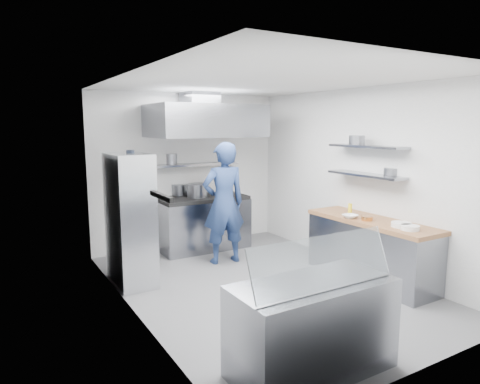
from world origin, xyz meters
TOP-DOWN VIEW (x-y plane):
  - floor at (0.00, 0.00)m, footprint 5.00×5.00m
  - ceiling at (0.00, 0.00)m, footprint 5.00×5.00m
  - wall_back at (0.00, 2.50)m, footprint 3.60×2.80m
  - wall_front at (0.00, -2.50)m, footprint 3.60×2.80m
  - wall_left at (-1.80, 0.00)m, footprint 2.80×5.00m
  - wall_right at (1.80, 0.00)m, footprint 2.80×5.00m
  - gas_range at (0.10, 2.10)m, footprint 1.60×0.80m
  - cooktop at (0.10, 2.10)m, footprint 1.57×0.78m
  - stock_pot_left at (-0.18, 2.48)m, footprint 0.29×0.29m
  - stock_pot_mid at (0.00, 2.08)m, footprint 0.38×0.38m
  - over_range_shelf at (0.10, 2.34)m, footprint 1.60×0.30m
  - shelf_pot_a at (-0.31, 2.57)m, footprint 0.25×0.25m
  - extractor_hood at (0.10, 1.93)m, footprint 1.90×1.15m
  - hood_duct at (0.10, 2.15)m, footprint 0.55×0.55m
  - red_firebox at (-1.25, 2.44)m, footprint 0.22×0.10m
  - chef at (0.05, 1.20)m, footprint 0.76×0.55m
  - wire_rack at (-1.53, 1.04)m, footprint 0.50×0.90m
  - rack_bin_a at (-1.53, 0.92)m, footprint 0.17×0.21m
  - rack_bin_b at (-1.53, 1.32)m, footprint 0.16×0.20m
  - rack_jar at (-1.48, 1.07)m, footprint 0.11×0.11m
  - knife_strip at (-1.78, -0.90)m, footprint 0.04×0.55m
  - prep_counter_base at (1.48, -0.60)m, footprint 0.62×2.00m
  - prep_counter_top at (1.48, -0.60)m, footprint 0.65×2.04m
  - plate_stack_a at (1.45, -1.13)m, footprint 0.26×0.26m
  - plate_stack_b at (1.41, -1.30)m, footprint 0.24×0.24m
  - copper_pan at (1.36, -0.63)m, footprint 0.15×0.15m
  - squeeze_bottle at (1.40, -0.25)m, footprint 0.06×0.06m
  - mixing_bowl at (1.26, -0.39)m, footprint 0.22×0.22m
  - wall_shelf_lower at (1.64, -0.30)m, footprint 0.30×1.30m
  - wall_shelf_upper at (1.64, -0.30)m, footprint 0.30×1.30m
  - shelf_pot_c at (1.79, -0.63)m, footprint 0.20×0.20m
  - shelf_pot_d at (1.56, -0.17)m, footprint 0.23×0.23m
  - display_case at (-0.79, -2.00)m, footprint 1.50×0.70m
  - display_glass at (-0.79, -2.12)m, footprint 1.47×0.19m

SIDE VIEW (x-z plane):
  - floor at x=0.00m, z-range 0.00..0.00m
  - prep_counter_base at x=1.48m, z-range 0.00..0.84m
  - display_case at x=-0.79m, z-range 0.00..0.85m
  - gas_range at x=0.10m, z-range 0.00..0.90m
  - rack_bin_a at x=-1.53m, z-range 0.71..0.89m
  - prep_counter_top at x=1.48m, z-range 0.84..0.90m
  - wire_rack at x=-1.53m, z-range 0.00..1.85m
  - mixing_bowl at x=1.26m, z-range 0.90..0.95m
  - cooktop at x=0.10m, z-range 0.90..0.96m
  - plate_stack_a at x=1.45m, z-range 0.90..0.96m
  - plate_stack_b at x=1.41m, z-range 0.90..0.96m
  - copper_pan at x=1.36m, z-range 0.90..0.96m
  - chef at x=0.05m, z-range 0.00..1.97m
  - squeeze_bottle at x=1.40m, z-range 0.90..1.08m
  - stock_pot_left at x=-0.18m, z-range 0.96..1.16m
  - display_glass at x=-0.79m, z-range 0.86..1.28m
  - stock_pot_mid at x=0.00m, z-range 0.96..1.20m
  - rack_bin_b at x=-1.53m, z-range 1.21..1.39m
  - wall_back at x=0.00m, z-range 1.39..1.41m
  - wall_front at x=0.00m, z-range 1.39..1.41m
  - wall_left at x=-1.80m, z-range 1.39..1.41m
  - wall_right at x=1.80m, z-range 1.39..1.41m
  - red_firebox at x=-1.25m, z-range 1.29..1.55m
  - wall_shelf_lower at x=1.64m, z-range 1.48..1.52m
  - over_range_shelf at x=0.10m, z-range 1.50..1.54m
  - knife_strip at x=-1.78m, z-range 1.53..1.57m
  - shelf_pot_c at x=1.79m, z-range 1.52..1.62m
  - shelf_pot_a at x=-0.31m, z-range 1.54..1.72m
  - rack_jar at x=-1.48m, z-range 1.71..1.89m
  - wall_shelf_upper at x=1.64m, z-range 1.90..1.94m
  - shelf_pot_d at x=1.56m, z-range 1.94..2.08m
  - extractor_hood at x=0.10m, z-range 2.02..2.57m
  - hood_duct at x=0.10m, z-range 2.56..2.80m
  - ceiling at x=0.00m, z-range 2.80..2.80m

